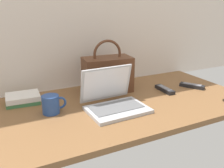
% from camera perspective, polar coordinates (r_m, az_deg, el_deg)
% --- Properties ---
extents(desk, '(1.60, 0.76, 0.03)m').
position_cam_1_polar(desk, '(1.40, 0.54, -5.17)').
color(desk, brown).
rests_on(desk, ground).
extents(laptop, '(0.32, 0.28, 0.21)m').
position_cam_1_polar(laptop, '(1.32, 0.36, -3.77)').
color(laptop, '#B2B5BA').
rests_on(laptop, desk).
extents(coffee_mug, '(0.13, 0.09, 0.10)m').
position_cam_1_polar(coffee_mug, '(1.30, -13.89, -4.55)').
color(coffee_mug, '#26478C').
rests_on(coffee_mug, desk).
extents(remote_control_near, '(0.12, 0.16, 0.02)m').
position_cam_1_polar(remote_control_near, '(1.73, 18.06, -0.40)').
color(remote_control_near, black).
rests_on(remote_control_near, desk).
extents(remote_control_far, '(0.05, 0.16, 0.02)m').
position_cam_1_polar(remote_control_far, '(1.62, 12.11, -1.22)').
color(remote_control_far, black).
rests_on(remote_control_far, desk).
extents(handbag, '(0.31, 0.19, 0.33)m').
position_cam_1_polar(handbag, '(1.55, -1.05, 2.41)').
color(handbag, '#59331E').
rests_on(handbag, desk).
extents(book_stack, '(0.19, 0.16, 0.05)m').
position_cam_1_polar(book_stack, '(1.48, -19.93, -3.19)').
color(book_stack, '#3F7F4C').
rests_on(book_stack, desk).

